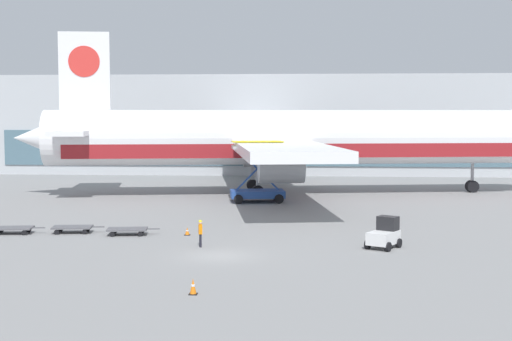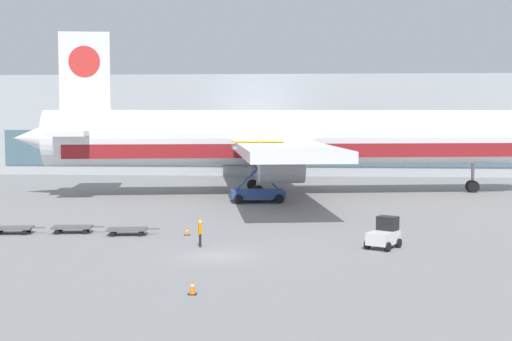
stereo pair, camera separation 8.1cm
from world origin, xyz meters
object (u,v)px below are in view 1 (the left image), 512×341
Objects in this scene: baggage_dolly_third at (127,230)px; baggage_tug_mid at (385,234)px; baggage_dolly_lead at (13,228)px; traffic_cone_far at (187,231)px; baggage_dolly_second at (73,228)px; scissor_lift_loader at (257,179)px; ground_crew_far at (200,231)px; airplane_main at (286,140)px; traffic_cone_near at (193,287)px.

baggage_tug_mid is at bearing -19.31° from baggage_dolly_third.
baggage_dolly_lead is 12.61m from traffic_cone_far.
baggage_tug_mid reaches higher than baggage_dolly_lead.
baggage_dolly_second is at bearing 110.39° from baggage_tug_mid.
scissor_lift_loader reaches higher than ground_crew_far.
baggage_tug_mid is 11.87m from ground_crew_far.
airplane_main reaches higher than traffic_cone_far.
baggage_dolly_lead is at bearing -138.61° from scissor_lift_loader.
baggage_dolly_third is at bearing -120.70° from airplane_main.
baggage_tug_mid is at bearing -15.51° from baggage_dolly_lead.
baggage_tug_mid is at bearing -18.68° from baggage_dolly_second.
traffic_cone_far is (-1.61, 4.41, -0.78)m from ground_crew_far.
baggage_tug_mid reaches higher than ground_crew_far.
baggage_dolly_third is 4.26m from traffic_cone_far.
baggage_dolly_third is at bearing -7.28° from baggage_dolly_lead.
traffic_cone_far is at bearing 5.87° from ground_crew_far.
ground_crew_far is at bearing -33.12° from baggage_dolly_second.
baggage_dolly_lead is (-26.07, 3.53, -0.49)m from baggage_tug_mid.
traffic_cone_far is at bearing 105.27° from baggage_tug_mid.
airplane_main reaches higher than scissor_lift_loader.
baggage_tug_mid is 26.32m from baggage_dolly_lead.
ground_crew_far is (-11.86, -0.54, 0.17)m from baggage_tug_mid.
baggage_dolly_lead is 6.69× the size of traffic_cone_far.
scissor_lift_loader is at bearing 89.05° from traffic_cone_near.
airplane_main is at bearing 60.19° from scissor_lift_loader.
ground_crew_far is at bearing -23.80° from baggage_dolly_lead.
ground_crew_far is (-4.67, -30.76, -4.79)m from airplane_main.
scissor_lift_loader is at bearing 54.16° from baggage_tug_mid.
ground_crew_far reaches higher than traffic_cone_far.
baggage_tug_mid is at bearing -85.74° from airplane_main.
baggage_dolly_second is at bearing -128.63° from airplane_main.
traffic_cone_near reaches higher than baggage_dolly_second.
baggage_dolly_lead is at bearing 172.72° from baggage_dolly_third.
baggage_dolly_third is (4.19, -0.61, 0.00)m from baggage_dolly_second.
traffic_cone_far is (-3.06, 16.43, -0.11)m from traffic_cone_near.
traffic_cone_near is at bearing 171.63° from baggage_tug_mid.
scissor_lift_loader is 19.83m from traffic_cone_far.
baggage_dolly_lead is at bearing 113.56° from baggage_tug_mid.
baggage_tug_mid is 22.32m from baggage_dolly_second.
baggage_dolly_lead is (-18.89, -26.69, -5.45)m from airplane_main.
scissor_lift_loader is 7.65× the size of traffic_cone_near.
baggage_dolly_third is at bearing -16.03° from baggage_dolly_second.
traffic_cone_far is at bearing -10.17° from baggage_dolly_second.
baggage_tug_mid is at bearing -101.59° from ground_crew_far.
baggage_dolly_third is 2.12× the size of ground_crew_far.
scissor_lift_loader is at bearing -19.11° from ground_crew_far.
baggage_dolly_lead is 14.80m from ground_crew_far.
baggage_dolly_lead is at bearing 59.79° from ground_crew_far.
traffic_cone_near reaches higher than traffic_cone_far.
traffic_cone_far reaches higher than baggage_dolly_lead.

